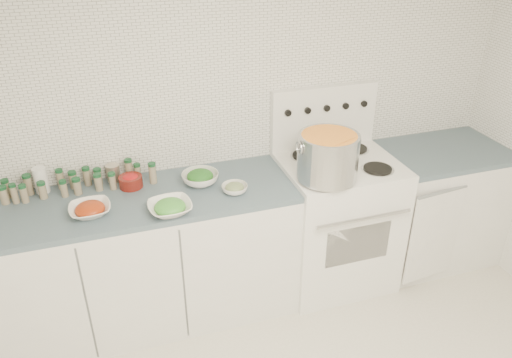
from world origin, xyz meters
name	(u,v)px	position (x,y,z in m)	size (l,w,h in m)	color
room_walls	(380,166)	(0.00, 0.00, 1.56)	(3.54, 3.04, 2.52)	white
counter_left	(147,259)	(-0.82, 1.19, 0.45)	(1.85, 0.62, 0.90)	white
stove	(335,218)	(0.48, 1.19, 0.50)	(0.76, 0.70, 1.36)	white
counter_right	(434,204)	(1.30, 1.19, 0.45)	(0.89, 0.67, 0.90)	white
stock_pot	(328,155)	(0.29, 1.00, 1.10)	(0.39, 0.37, 0.28)	silver
bowl_tomato	(90,209)	(-1.10, 1.09, 0.93)	(0.24, 0.24, 0.08)	white
bowl_snowpea	(170,207)	(-0.68, 0.97, 0.93)	(0.26, 0.26, 0.08)	white
bowl_broccoli	(200,177)	(-0.44, 1.25, 0.94)	(0.29, 0.29, 0.09)	white
bowl_zucchini	(235,188)	(-0.27, 1.07, 0.93)	(0.16, 0.16, 0.06)	white
bowl_pepper	(131,181)	(-0.86, 1.34, 0.94)	(0.14, 0.14, 0.09)	#5E1510
salt_canister	(41,180)	(-1.36, 1.44, 0.98)	(0.08, 0.08, 0.16)	white
tin_can	(113,173)	(-0.95, 1.45, 0.95)	(0.08, 0.08, 0.11)	#B3A897
spice_cluster	(73,182)	(-1.19, 1.39, 0.96)	(0.90, 0.15, 0.14)	gray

